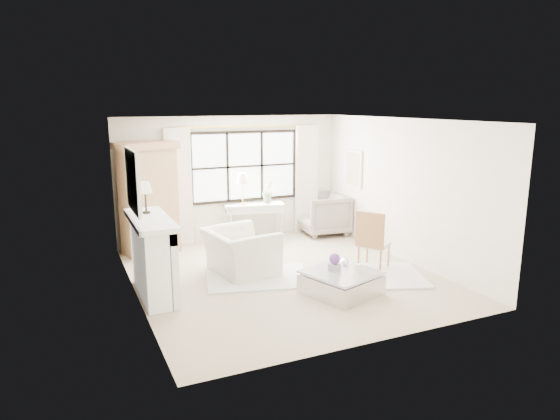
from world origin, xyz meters
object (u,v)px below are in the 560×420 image
Objects in this scene: coffee_table at (341,283)px; console_table at (254,221)px; armoire at (149,198)px; club_armchair at (240,252)px.

console_table is at bearing 72.74° from coffee_table.
armoire reaches higher than club_armchair.
console_table is at bearing -15.46° from armoire.
armoire is 2.37m from club_armchair.
armoire is 1.77× the size of coffee_table.
club_armchair is 0.97× the size of coffee_table.
armoire is 1.83× the size of club_armchair.
console_table reaches higher than coffee_table.
coffee_table is (0.07, -3.62, -0.22)m from console_table.
coffee_table is (2.36, -3.46, -0.96)m from armoire.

